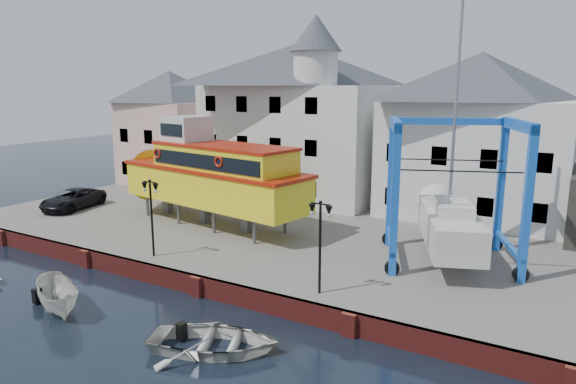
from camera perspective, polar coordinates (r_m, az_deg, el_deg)
The scene contains 13 objects.
ground at distance 25.76m, azimuth -10.02°, elevation -11.30°, with size 140.00×140.00×0.00m, color black.
hardstanding at distance 34.19m, azimuth 1.94°, elevation -4.39°, with size 44.00×22.00×1.00m, color #5E5C59.
quay_wall at distance 25.64m, azimuth -9.91°, elevation -10.20°, with size 44.00×0.47×1.00m.
building_pink at distance 49.30m, azimuth -12.82°, elevation 6.99°, with size 8.00×7.00×10.30m.
building_white_main at distance 41.75m, azimuth 0.94°, elevation 8.11°, with size 14.00×8.30×14.00m.
building_white_right at distance 37.65m, azimuth 20.25°, elevation 5.85°, with size 12.00×8.00×11.20m.
lamp_post_left at distance 27.97m, azimuth -15.01°, elevation -0.69°, with size 1.12×0.32×4.20m.
lamp_post_right at distance 22.16m, azimuth 3.61°, elevation -3.54°, with size 1.12×0.32×4.20m.
tour_boat at distance 34.28m, azimuth -9.38°, elevation 2.02°, with size 16.48×6.36×7.00m.
travel_lift at distance 28.41m, azimuth 17.31°, elevation -2.31°, with size 8.03×9.61×14.18m.
van at distance 41.34m, azimuth -22.80°, elevation -0.73°, with size 2.40×5.21×1.45m, color black.
motorboat_a at distance 25.97m, azimuth -24.01°, elevation -11.99°, with size 1.56×4.15×1.60m, color silver.
motorboat_b at distance 20.86m, azimuth -8.26°, elevation -17.05°, with size 3.58×5.01×1.04m, color silver.
Camera 1 is at (15.56, -17.91, 10.02)m, focal length 32.00 mm.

